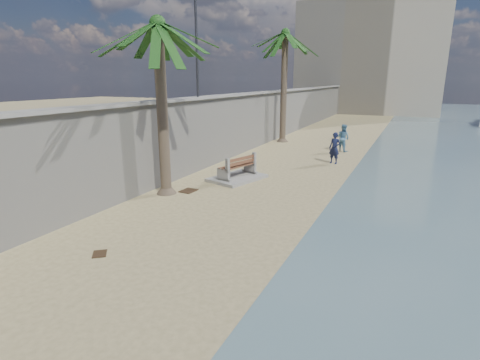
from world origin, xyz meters
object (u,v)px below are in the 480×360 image
(bench_far, at_px, (237,170))
(person_a, at_px, (335,146))
(palm_back, at_px, (285,35))
(palm_mid, at_px, (158,26))
(person_b, at_px, (343,136))

(bench_far, relative_size, person_a, 1.48)
(palm_back, xyz_separation_m, person_a, (4.93, -5.79, -6.39))
(bench_far, height_order, palm_mid, palm_mid)
(palm_back, xyz_separation_m, person_b, (4.69, -1.97, -6.42))
(palm_back, bearing_deg, palm_mid, -90.11)
(person_a, xyz_separation_m, person_b, (-0.24, 3.82, -0.03))
(palm_mid, distance_m, palm_back, 14.21)
(person_b, bearing_deg, palm_back, 7.02)
(palm_mid, bearing_deg, person_b, 68.86)
(person_a, relative_size, person_b, 1.03)
(palm_back, relative_size, person_b, 4.42)
(palm_back, distance_m, person_b, 8.19)
(person_a, bearing_deg, palm_back, 146.60)
(palm_mid, height_order, palm_back, palm_back)
(palm_mid, xyz_separation_m, person_b, (4.72, 12.20, -5.36))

